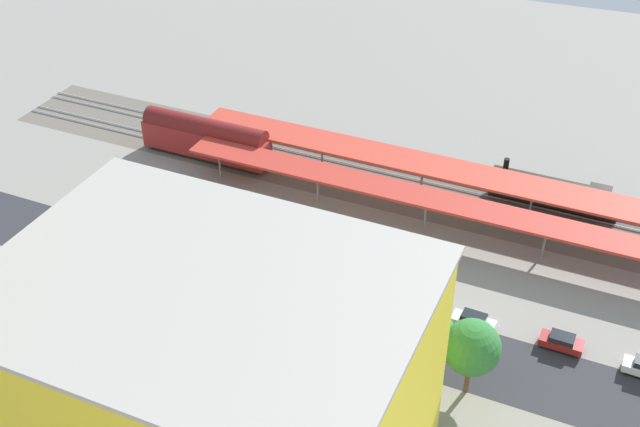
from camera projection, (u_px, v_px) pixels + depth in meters
ground_plane at (368, 298)px, 86.59m from camera, size 195.69×195.69×0.00m
rail_bed at (421, 190)px, 104.15m from camera, size 122.88×20.57×0.01m
street_asphalt at (355, 324)px, 83.29m from camera, size 122.63×16.56×0.01m
track_rails at (421, 188)px, 104.05m from camera, size 122.08×14.15×0.12m
platform_canopy_near at (427, 198)px, 94.83m from camera, size 63.19×8.20×4.50m
platform_canopy_far at (423, 164)px, 101.17m from camera, size 62.28×9.18×4.48m
locomotive at (555, 192)px, 100.32m from camera, size 15.99×3.70×5.11m
freight_coach_far at (206, 138)px, 108.87m from camera, size 18.86×4.24×6.09m
parked_car_2 at (561, 342)px, 80.05m from camera, size 4.42×2.16×1.60m
parked_car_3 at (473, 322)px, 82.47m from camera, size 4.65×2.21×1.68m
parked_car_4 at (400, 305)px, 84.53m from camera, size 4.49×2.10×1.71m
parked_car_5 at (328, 291)px, 86.33m from camera, size 4.66×1.98×1.74m
parked_car_6 at (262, 272)px, 89.11m from camera, size 4.58×2.10×1.60m
parked_car_7 at (192, 258)px, 91.25m from camera, size 4.72×2.15×1.56m
construction_building at (212, 388)px, 62.40m from camera, size 32.51×25.02×20.43m
construction_roof_slab at (200, 286)px, 56.43m from camera, size 33.14×25.66×0.40m
box_truck_0 at (320, 341)px, 78.91m from camera, size 9.79×3.88×3.38m
street_tree_1 at (292, 312)px, 77.65m from camera, size 4.85×4.85×7.25m
street_tree_2 at (427, 335)px, 74.67m from camera, size 5.33×5.33×7.78m
street_tree_3 at (472, 348)px, 72.45m from camera, size 5.33×5.33×8.37m
street_tree_4 at (384, 326)px, 75.36m from camera, size 4.88×4.88×7.76m
street_tree_5 at (208, 283)px, 80.15m from camera, size 6.25×6.25×8.64m
traffic_light at (167, 278)px, 82.87m from camera, size 0.50×0.36×6.27m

